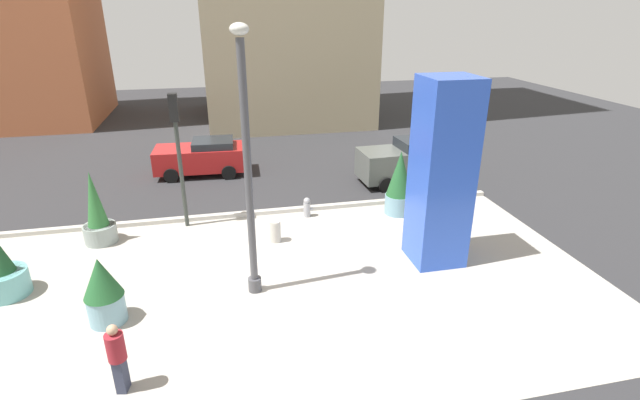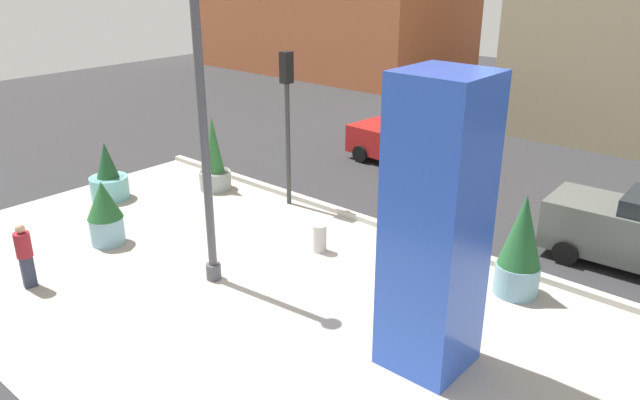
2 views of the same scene
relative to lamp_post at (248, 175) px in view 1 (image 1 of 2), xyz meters
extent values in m
plane|color=#2D2D30|center=(0.81, 5.96, -3.37)|extent=(60.00, 60.00, 0.00)
cube|color=#ADA89E|center=(0.81, -0.04, -3.37)|extent=(18.00, 10.00, 0.02)
cube|color=#B7B2A8|center=(0.81, 5.08, -3.29)|extent=(18.00, 0.24, 0.16)
cylinder|color=#4C4C51|center=(0.00, 0.00, -3.17)|extent=(0.36, 0.36, 0.40)
cylinder|color=#4C4C51|center=(0.00, 0.00, -0.08)|extent=(0.20, 0.20, 6.59)
ellipsoid|color=silver|center=(0.00, 0.00, 3.40)|extent=(0.44, 0.44, 0.28)
cube|color=blue|center=(5.53, 0.60, -0.61)|extent=(1.48, 1.48, 5.52)
cylinder|color=gray|center=(-4.69, 3.99, -3.06)|extent=(1.04, 1.04, 0.62)
cylinder|color=#382819|center=(-4.69, 3.99, -2.77)|extent=(0.95, 0.95, 0.04)
cone|color=#2D6B33|center=(-4.69, 3.99, -1.84)|extent=(0.65, 0.65, 1.83)
cylinder|color=#7AA8B7|center=(5.72, 4.10, -3.00)|extent=(1.00, 1.00, 0.74)
cylinder|color=#382819|center=(5.72, 4.10, -2.65)|extent=(0.92, 0.92, 0.04)
cone|color=#235B2D|center=(5.72, 4.10, -1.79)|extent=(0.95, 0.95, 1.68)
cylinder|color=#7AA8B7|center=(-3.66, -0.58, -3.00)|extent=(0.89, 0.89, 0.75)
cylinder|color=#382819|center=(-3.66, -0.58, -2.64)|extent=(0.82, 0.82, 0.04)
cone|color=#235B2D|center=(-3.66, -0.58, -2.11)|extent=(0.93, 0.93, 1.02)
cylinder|color=#6BB2B2|center=(-6.55, 1.25, -3.01)|extent=(1.19, 1.19, 0.72)
cylinder|color=#382819|center=(-6.55, 1.25, -2.67)|extent=(1.09, 1.09, 0.04)
cylinder|color=#99999E|center=(2.33, 4.52, -3.10)|extent=(0.26, 0.26, 0.55)
sphere|color=#99999E|center=(2.33, 4.52, -2.74)|extent=(0.24, 0.24, 0.24)
cylinder|color=#99999E|center=(2.50, 4.52, -3.07)|extent=(0.12, 0.10, 0.10)
cylinder|color=#B2ADA3|center=(0.93, 2.78, -3.00)|extent=(0.36, 0.36, 0.75)
cylinder|color=#333833|center=(-1.98, 4.66, -1.49)|extent=(0.14, 0.14, 3.76)
cube|color=black|center=(-1.98, 4.66, 0.84)|extent=(0.28, 0.32, 0.90)
sphere|color=red|center=(-1.98, 4.83, 0.84)|extent=(0.18, 0.18, 0.18)
cube|color=#565B56|center=(7.23, 7.24, -2.48)|extent=(4.13, 2.01, 1.24)
cube|color=#1E2328|center=(7.84, 7.27, -1.65)|extent=(1.90, 1.68, 0.41)
cylinder|color=black|center=(6.02, 6.27, -3.05)|extent=(0.65, 0.25, 0.64)
cylinder|color=black|center=(5.94, 8.08, -3.05)|extent=(0.65, 0.25, 0.64)
cylinder|color=black|center=(8.53, 6.39, -3.05)|extent=(0.65, 0.25, 0.64)
cylinder|color=black|center=(8.44, 8.20, -3.05)|extent=(0.65, 0.25, 0.64)
cube|color=red|center=(-1.52, 10.27, -2.59)|extent=(4.12, 2.07, 1.02)
cube|color=#1E2328|center=(-0.92, 10.24, -1.92)|extent=(1.90, 1.74, 0.32)
cylinder|color=black|center=(-2.82, 9.39, -3.05)|extent=(0.65, 0.25, 0.64)
cylinder|color=black|center=(-2.73, 11.27, -3.05)|extent=(0.65, 0.25, 0.64)
cylinder|color=black|center=(-0.32, 9.27, -3.05)|extent=(0.65, 0.25, 0.64)
cylinder|color=black|center=(-0.23, 11.14, -3.05)|extent=(0.65, 0.25, 0.64)
cube|color=#33384C|center=(-2.94, -3.06, -2.98)|extent=(0.25, 0.31, 0.79)
cylinder|color=maroon|center=(-2.94, -3.06, -2.29)|extent=(0.42, 0.42, 0.59)
sphere|color=tan|center=(-2.94, -3.06, -1.88)|extent=(0.21, 0.21, 0.21)
camera|label=1|loc=(-0.64, -11.16, 3.88)|focal=26.52mm
camera|label=2|loc=(10.49, -8.17, 3.87)|focal=34.73mm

